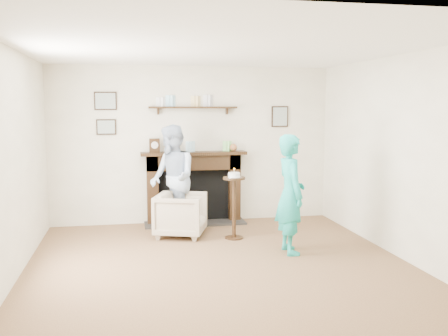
{
  "coord_description": "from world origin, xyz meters",
  "views": [
    {
      "loc": [
        -1.05,
        -5.45,
        1.87
      ],
      "look_at": [
        0.2,
        0.9,
        1.07
      ],
      "focal_mm": 40.0,
      "sensor_mm": 36.0,
      "label": 1
    }
  ],
  "objects": [
    {
      "name": "woman",
      "position": [
        0.98,
        0.51,
        0.0
      ],
      "size": [
        0.36,
        0.56,
        1.52
      ],
      "primitive_type": "imported",
      "rotation": [
        0.0,
        0.0,
        1.57
      ],
      "color": "teal",
      "rests_on": "ground"
    },
    {
      "name": "pedestal_table",
      "position": [
        0.42,
        1.31,
        0.62
      ],
      "size": [
        0.31,
        0.31,
        1.01
      ],
      "color": "black",
      "rests_on": "ground"
    },
    {
      "name": "man",
      "position": [
        -0.39,
        1.9,
        0.0
      ],
      "size": [
        0.8,
        0.92,
        1.6
      ],
      "primitive_type": "imported",
      "rotation": [
        0.0,
        0.0,
        -1.29
      ],
      "color": "silver",
      "rests_on": "ground"
    },
    {
      "name": "armchair",
      "position": [
        -0.3,
        1.59,
        0.0
      ],
      "size": [
        0.87,
        0.86,
        0.63
      ],
      "primitive_type": "imported",
      "rotation": [
        0.0,
        0.0,
        1.25
      ],
      "color": "tan",
      "rests_on": "ground"
    },
    {
      "name": "room_shell",
      "position": [
        -0.0,
        0.69,
        1.62
      ],
      "size": [
        4.54,
        5.02,
        2.52
      ],
      "color": "beige",
      "rests_on": "ground"
    },
    {
      "name": "ground",
      "position": [
        0.0,
        0.0,
        0.0
      ],
      "size": [
        5.0,
        5.0,
        0.0
      ],
      "primitive_type": "plane",
      "color": "brown",
      "rests_on": "ground"
    }
  ]
}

